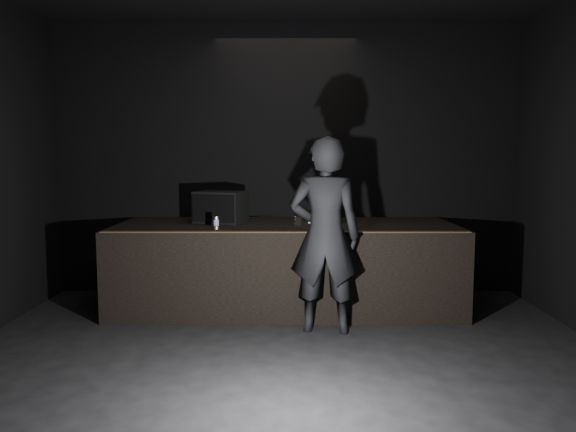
# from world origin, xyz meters

# --- Properties ---
(ground) EXTENTS (7.00, 7.00, 0.00)m
(ground) POSITION_xyz_m (0.00, 0.00, 0.00)
(ground) COLOR black
(ground) RESTS_ON ground
(room_walls) EXTENTS (6.10, 7.10, 3.52)m
(room_walls) POSITION_xyz_m (0.00, 0.00, 2.02)
(room_walls) COLOR black
(room_walls) RESTS_ON ground
(stage_riser) EXTENTS (4.00, 1.50, 1.00)m
(stage_riser) POSITION_xyz_m (0.00, 2.73, 0.50)
(stage_riser) COLOR black
(stage_riser) RESTS_ON ground
(riser_lip) EXTENTS (3.92, 0.10, 0.01)m
(riser_lip) POSITION_xyz_m (0.00, 2.02, 1.01)
(riser_lip) COLOR brown
(riser_lip) RESTS_ON stage_riser
(stage_monitor) EXTENTS (0.67, 0.57, 0.38)m
(stage_monitor) POSITION_xyz_m (-0.79, 2.86, 1.19)
(stage_monitor) COLOR black
(stage_monitor) RESTS_ON stage_riser
(cable) EXTENTS (0.78, 0.57, 0.02)m
(cable) POSITION_xyz_m (-0.52, 3.26, 1.01)
(cable) COLOR black
(cable) RESTS_ON stage_riser
(laptop) EXTENTS (0.41, 0.39, 0.22)m
(laptop) POSITION_xyz_m (0.48, 2.89, 1.06)
(laptop) COLOR silver
(laptop) RESTS_ON stage_riser
(beer_can) EXTENTS (0.06, 0.06, 0.14)m
(beer_can) POSITION_xyz_m (-0.76, 2.25, 1.07)
(beer_can) COLOR silver
(beer_can) RESTS_ON stage_riser
(plastic_cup) EXTENTS (0.08, 0.08, 0.11)m
(plastic_cup) POSITION_xyz_m (0.15, 2.59, 1.05)
(plastic_cup) COLOR white
(plastic_cup) RESTS_ON stage_riser
(wii_remote) EXTENTS (0.09, 0.14, 0.03)m
(wii_remote) POSITION_xyz_m (0.38, 2.08, 1.01)
(wii_remote) COLOR silver
(wii_remote) RESTS_ON stage_riser
(person) EXTENTS (0.78, 0.56, 2.00)m
(person) POSITION_xyz_m (0.40, 1.78, 1.00)
(person) COLOR black
(person) RESTS_ON ground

